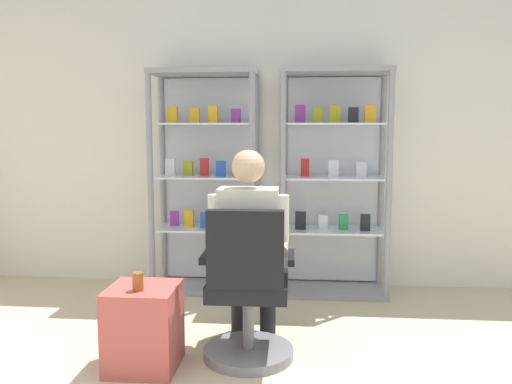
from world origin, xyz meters
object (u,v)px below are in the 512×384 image
object	(u,v)px
display_cabinet_right	(334,181)
display_cabinet_left	(206,180)
seated_shopkeeper	(250,241)
office_chair	(248,299)
storage_crate	(144,327)
tea_glass	(138,282)

from	to	relation	value
display_cabinet_right	display_cabinet_left	bearing A→B (deg)	-179.97
display_cabinet_left	seated_shopkeeper	world-z (taller)	display_cabinet_left
display_cabinet_right	seated_shopkeeper	world-z (taller)	display_cabinet_right
office_chair	seated_shopkeeper	bearing A→B (deg)	90.86
storage_crate	tea_glass	bearing A→B (deg)	-93.52
tea_glass	seated_shopkeeper	bearing A→B (deg)	31.38
office_chair	tea_glass	distance (m)	0.66
display_cabinet_right	storage_crate	xyz separation A→B (m)	(-1.20, -1.60, -0.72)
office_chair	storage_crate	xyz separation A→B (m)	(-0.60, -0.14, -0.15)
office_chair	display_cabinet_right	bearing A→B (deg)	68.04
display_cabinet_right	storage_crate	bearing A→B (deg)	-126.75
office_chair	storage_crate	world-z (taller)	office_chair
display_cabinet_left	display_cabinet_right	xyz separation A→B (m)	(1.10, 0.00, 0.00)
seated_shopkeeper	tea_glass	xyz separation A→B (m)	(-0.61, -0.37, -0.17)
office_chair	seated_shopkeeper	size ratio (longest dim) A/B	0.74
seated_shopkeeper	tea_glass	world-z (taller)	seated_shopkeeper
storage_crate	display_cabinet_left	bearing A→B (deg)	86.63
storage_crate	display_cabinet_right	bearing A→B (deg)	53.25
tea_glass	storage_crate	bearing A→B (deg)	86.48
display_cabinet_right	office_chair	xyz separation A→B (m)	(-0.59, -1.47, -0.57)
display_cabinet_left	seated_shopkeeper	bearing A→B (deg)	-68.68
seated_shopkeeper	display_cabinet_right	bearing A→B (deg)	65.50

